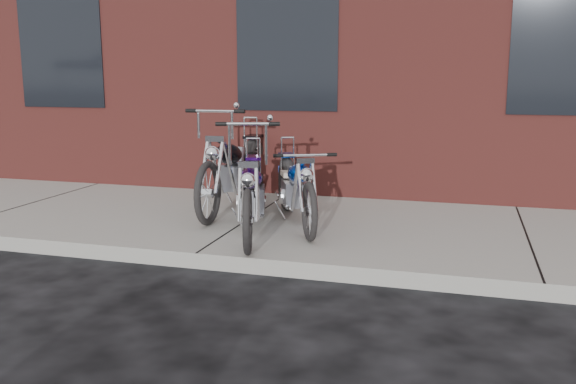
% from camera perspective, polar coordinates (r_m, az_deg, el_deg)
% --- Properties ---
extents(ground, '(120.00, 120.00, 0.00)m').
position_cam_1_polar(ground, '(5.76, -8.58, -7.13)').
color(ground, black).
rests_on(ground, ground).
extents(sidewalk, '(22.00, 3.00, 0.15)m').
position_cam_1_polar(sidewalk, '(7.08, -3.53, -3.01)').
color(sidewalk, '#9F9B8F').
rests_on(sidewalk, ground).
extents(chopper_purple, '(0.78, 2.06, 1.19)m').
position_cam_1_polar(chopper_purple, '(6.33, -3.45, -0.41)').
color(chopper_purple, black).
rests_on(chopper_purple, sidewalk).
extents(chopper_blue, '(0.97, 1.91, 0.90)m').
position_cam_1_polar(chopper_blue, '(6.74, 0.76, 0.19)').
color(chopper_blue, black).
rests_on(chopper_blue, sidewalk).
extents(chopper_third, '(0.60, 2.47, 1.25)m').
position_cam_1_polar(chopper_third, '(7.54, -5.01, 1.85)').
color(chopper_third, black).
rests_on(chopper_third, sidewalk).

